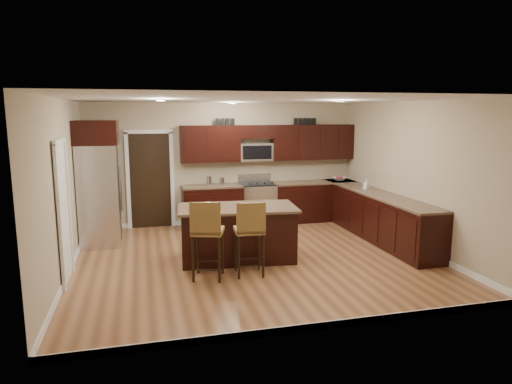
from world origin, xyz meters
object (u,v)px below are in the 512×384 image
object	(u,v)px
range	(257,203)
stool_mid	(250,230)
refrigerator	(99,182)
island	(238,235)
stool_left	(207,231)

from	to	relation	value
range	stool_mid	distance (m)	3.39
stool_mid	refrigerator	xyz separation A→B (m)	(-2.35, 2.45, 0.47)
island	stool_mid	size ratio (longest dim) A/B	1.77
stool_mid	refrigerator	size ratio (longest dim) A/B	0.50
range	refrigerator	world-z (taller)	refrigerator
island	stool_left	world-z (taller)	stool_left
range	stool_left	world-z (taller)	stool_left
refrigerator	stool_mid	bearing A→B (deg)	-46.22
range	stool_mid	world-z (taller)	stool_mid
stool_left	refrigerator	world-z (taller)	refrigerator
range	island	size ratio (longest dim) A/B	0.54
island	stool_left	size ratio (longest dim) A/B	1.71
range	stool_mid	size ratio (longest dim) A/B	0.95
island	stool_mid	distance (m)	0.90
range	island	bearing A→B (deg)	-111.92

